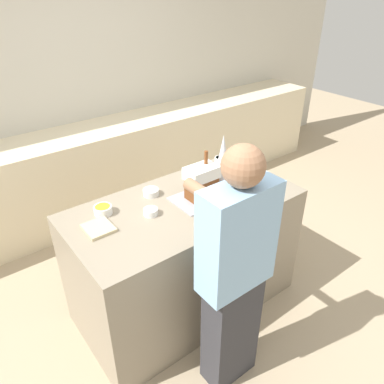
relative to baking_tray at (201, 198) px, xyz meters
name	(u,v)px	position (x,y,z in m)	size (l,w,h in m)	color
ground_plane	(186,300)	(-0.13, 0.02, -0.92)	(12.00, 12.00, 0.00)	tan
wall_back	(65,84)	(-0.13, 1.97, 0.38)	(8.00, 0.05, 2.60)	beige
back_cabinet_block	(91,174)	(-0.13, 1.65, -0.46)	(6.00, 0.60, 0.92)	beige
kitchen_island	(185,256)	(-0.13, 0.02, -0.46)	(1.58, 0.80, 0.91)	gray
baking_tray	(201,198)	(0.00, 0.00, 0.00)	(0.39, 0.28, 0.01)	#9E9EA8
gingerbread_house	(202,181)	(0.00, 0.00, 0.13)	(0.22, 0.14, 0.32)	brown
decorative_tree	(223,162)	(0.21, 0.03, 0.20)	(0.14, 0.14, 0.40)	silver
candy_bowl_beside_tree	(220,160)	(0.47, 0.34, 0.02)	(0.09, 0.09, 0.05)	white
candy_bowl_behind_tray	(246,169)	(0.51, 0.09, 0.02)	(0.12, 0.12, 0.05)	silver
candy_bowl_near_tray_right	(151,212)	(-0.38, 0.04, 0.02)	(0.09, 0.09, 0.04)	white
candy_bowl_far_right	(214,168)	(0.33, 0.25, 0.02)	(0.13, 0.13, 0.04)	white
candy_bowl_near_tray_left	(195,175)	(0.15, 0.26, 0.02)	(0.12, 0.12, 0.04)	white
candy_bowl_front_corner	(103,210)	(-0.61, 0.23, 0.03)	(0.12, 0.12, 0.05)	white
candy_bowl_center_rear	(151,192)	(-0.25, 0.24, 0.02)	(0.11, 0.11, 0.04)	silver
cookbook	(99,228)	(-0.71, 0.09, 0.01)	(0.16, 0.18, 0.02)	#CCB78C
mug	(215,217)	(-0.12, -0.28, 0.04)	(0.07, 0.07, 0.09)	white
person	(234,275)	(-0.27, -0.62, -0.10)	(0.42, 0.52, 1.59)	#333338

